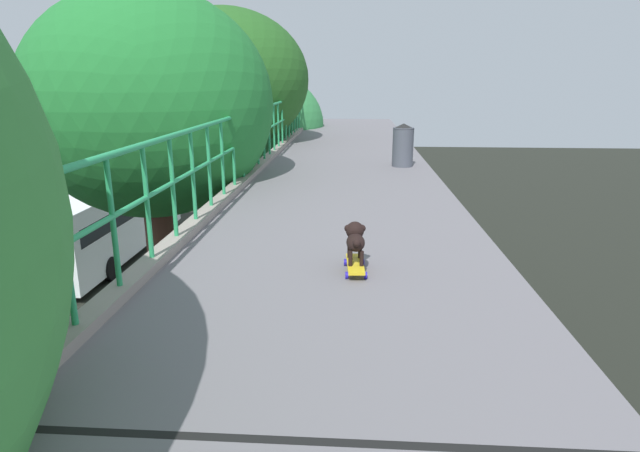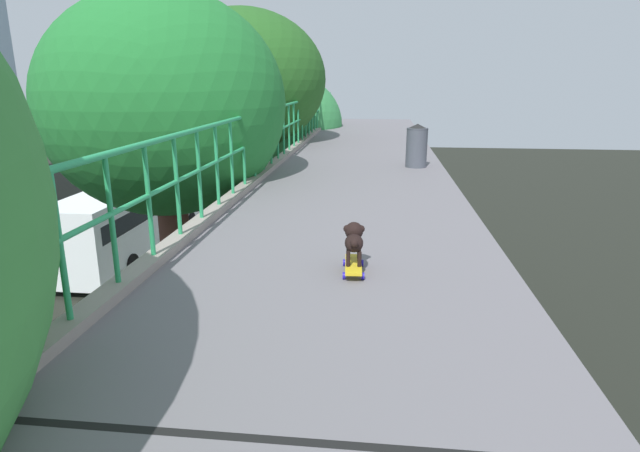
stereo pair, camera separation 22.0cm
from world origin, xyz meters
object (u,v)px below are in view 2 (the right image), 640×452
at_px(toy_skateboard, 353,265).
at_px(litter_bin, 417,145).
at_px(small_dog, 354,239).
at_px(city_bus, 135,214).

xyz_separation_m(toy_skateboard, litter_bin, (0.91, 5.92, 0.36)).
distance_m(toy_skateboard, small_dog, 0.24).
bearing_deg(city_bus, small_dog, -58.41).
bearing_deg(litter_bin, city_bus, 134.92).
height_order(toy_skateboard, small_dog, small_dog).
bearing_deg(city_bus, toy_skateboard, -58.52).
distance_m(city_bus, litter_bin, 17.32).
distance_m(city_bus, small_dog, 21.22).
relative_size(city_bus, litter_bin, 13.26).
bearing_deg(litter_bin, small_dog, -98.90).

